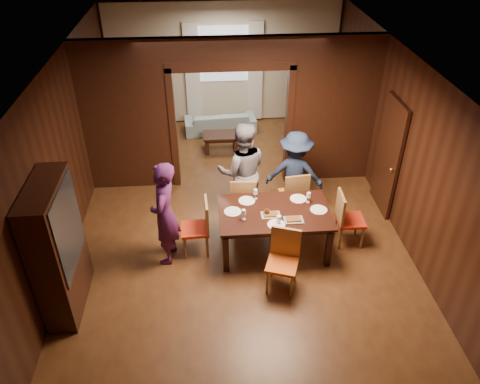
{
  "coord_description": "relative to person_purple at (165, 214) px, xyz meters",
  "views": [
    {
      "loc": [
        -0.46,
        -6.44,
        5.13
      ],
      "look_at": [
        0.01,
        -0.4,
        1.05
      ],
      "focal_mm": 35.0,
      "sensor_mm": 36.0,
      "label": 1
    }
  ],
  "objects": [
    {
      "name": "floor",
      "position": [
        1.16,
        0.65,
        -0.87
      ],
      "size": [
        9.0,
        9.0,
        0.0
      ],
      "primitive_type": "plane",
      "color": "#4B2715",
      "rests_on": "ground"
    },
    {
      "name": "ceiling",
      "position": [
        1.16,
        0.65,
        2.03
      ],
      "size": [
        5.5,
        9.0,
        0.02
      ],
      "primitive_type": "cube",
      "color": "silver",
      "rests_on": "room_walls"
    },
    {
      "name": "room_walls",
      "position": [
        1.16,
        2.53,
        0.63
      ],
      "size": [
        5.52,
        9.01,
        2.9
      ],
      "color": "black",
      "rests_on": "floor"
    },
    {
      "name": "person_purple",
      "position": [
        0.0,
        0.0,
        0.0
      ],
      "size": [
        0.5,
        0.69,
        1.75
      ],
      "primitive_type": "imported",
      "rotation": [
        0.0,
        0.0,
        -1.71
      ],
      "color": "#4D1C52",
      "rests_on": "floor"
    },
    {
      "name": "person_grey",
      "position": [
        1.27,
        1.08,
        0.04
      ],
      "size": [
        0.9,
        0.7,
        1.83
      ],
      "primitive_type": "imported",
      "rotation": [
        0.0,
        0.0,
        3.15
      ],
      "color": "slate",
      "rests_on": "floor"
    },
    {
      "name": "person_navy",
      "position": [
        2.21,
        1.15,
        -0.08
      ],
      "size": [
        1.14,
        0.82,
        1.59
      ],
      "primitive_type": "imported",
      "rotation": [
        0.0,
        0.0,
        2.89
      ],
      "color": "#19253E",
      "rests_on": "floor"
    },
    {
      "name": "sofa",
      "position": [
        1.02,
        4.5,
        -0.62
      ],
      "size": [
        1.75,
        0.8,
        0.5
      ],
      "primitive_type": "imported",
      "rotation": [
        0.0,
        0.0,
        3.23
      ],
      "color": "#87ABB1",
      "rests_on": "floor"
    },
    {
      "name": "serving_bowl",
      "position": [
        1.81,
        0.22,
        -0.08
      ],
      "size": [
        0.28,
        0.28,
        0.07
      ],
      "primitive_type": "imported",
      "color": "black",
      "rests_on": "dining_table"
    },
    {
      "name": "dining_table",
      "position": [
        1.71,
        0.09,
        -0.49
      ],
      "size": [
        1.76,
        1.1,
        0.76
      ],
      "primitive_type": "cube",
      "color": "black",
      "rests_on": "floor"
    },
    {
      "name": "coffee_table",
      "position": [
        1.0,
        3.53,
        -0.67
      ],
      "size": [
        0.8,
        0.5,
        0.4
      ],
      "primitive_type": "cube",
      "color": "black",
      "rests_on": "floor"
    },
    {
      "name": "chair_left",
      "position": [
        0.44,
        0.13,
        -0.39
      ],
      "size": [
        0.46,
        0.46,
        0.97
      ],
      "primitive_type": null,
      "rotation": [
        0.0,
        0.0,
        -1.53
      ],
      "color": "red",
      "rests_on": "floor"
    },
    {
      "name": "chair_right",
      "position": [
        2.99,
        0.16,
        -0.39
      ],
      "size": [
        0.45,
        0.45,
        0.97
      ],
      "primitive_type": null,
      "rotation": [
        0.0,
        0.0,
        1.54
      ],
      "color": "red",
      "rests_on": "floor"
    },
    {
      "name": "chair_far_l",
      "position": [
        1.27,
        0.86,
        -0.39
      ],
      "size": [
        0.47,
        0.47,
        0.97
      ],
      "primitive_type": null,
      "rotation": [
        0.0,
        0.0,
        3.07
      ],
      "color": "orange",
      "rests_on": "floor"
    },
    {
      "name": "chair_far_r",
      "position": [
        2.17,
        0.97,
        -0.39
      ],
      "size": [
        0.49,
        0.49,
        0.97
      ],
      "primitive_type": null,
      "rotation": [
        0.0,
        0.0,
        3.26
      ],
      "color": "orange",
      "rests_on": "floor"
    },
    {
      "name": "chair_near",
      "position": [
        1.71,
        -0.8,
        -0.39
      ],
      "size": [
        0.56,
        0.56,
        0.97
      ],
      "primitive_type": null,
      "rotation": [
        0.0,
        0.0,
        -0.34
      ],
      "color": "#E75B15",
      "rests_on": "floor"
    },
    {
      "name": "hutch",
      "position": [
        -1.37,
        -0.85,
        0.13
      ],
      "size": [
        0.4,
        1.2,
        2.0
      ],
      "primitive_type": "cube",
      "color": "black",
      "rests_on": "floor"
    },
    {
      "name": "door_right",
      "position": [
        3.86,
        1.15,
        0.18
      ],
      "size": [
        0.06,
        0.9,
        2.1
      ],
      "primitive_type": "cube",
      "color": "black",
      "rests_on": "floor"
    },
    {
      "name": "window_far",
      "position": [
        1.16,
        5.09,
        0.83
      ],
      "size": [
        1.2,
        0.03,
        1.3
      ],
      "primitive_type": "cube",
      "color": "silver",
      "rests_on": "back_wall"
    },
    {
      "name": "curtain_left",
      "position": [
        0.41,
        5.05,
        0.38
      ],
      "size": [
        0.35,
        0.06,
        2.4
      ],
      "primitive_type": "cube",
      "color": "white",
      "rests_on": "back_wall"
    },
    {
      "name": "curtain_right",
      "position": [
        1.91,
        5.05,
        0.38
      ],
      "size": [
        0.35,
        0.06,
        2.4
      ],
      "primitive_type": "cube",
      "color": "white",
      "rests_on": "back_wall"
    },
    {
      "name": "plate_left",
      "position": [
        1.05,
        0.13,
        -0.11
      ],
      "size": [
        0.27,
        0.27,
        0.01
      ],
      "primitive_type": "cylinder",
      "color": "silver",
      "rests_on": "dining_table"
    },
    {
      "name": "plate_far_l",
      "position": [
        1.3,
        0.4,
        -0.11
      ],
      "size": [
        0.27,
        0.27,
        0.01
      ],
      "primitive_type": "cylinder",
      "color": "white",
      "rests_on": "dining_table"
    },
    {
      "name": "plate_far_r",
      "position": [
        2.14,
        0.4,
        -0.11
      ],
      "size": [
        0.27,
        0.27,
        0.01
      ],
      "primitive_type": "cylinder",
      "color": "white",
      "rests_on": "dining_table"
    },
    {
      "name": "plate_right",
      "position": [
        2.41,
        0.07,
        -0.11
      ],
      "size": [
        0.27,
        0.27,
        0.01
      ],
      "primitive_type": "cylinder",
      "color": "silver",
      "rests_on": "dining_table"
    },
    {
      "name": "plate_near",
      "position": [
        1.68,
        -0.26,
        -0.11
      ],
      "size": [
        0.27,
        0.27,
        0.01
      ],
      "primitive_type": "cylinder",
      "color": "white",
      "rests_on": "dining_table"
    },
    {
      "name": "platter_a",
      "position": [
        1.63,
        -0.02,
        -0.09
      ],
      "size": [
        0.3,
        0.2,
        0.04
      ],
      "primitive_type": "cube",
      "color": "gray",
      "rests_on": "dining_table"
    },
    {
      "name": "platter_b",
      "position": [
        1.96,
        -0.17,
        -0.09
      ],
      "size": [
        0.3,
        0.2,
        0.04
      ],
      "primitive_type": "cube",
      "color": "slate",
      "rests_on": "dining_table"
    },
    {
      "name": "wineglass_left",
      "position": [
        1.2,
        -0.08,
        -0.02
      ],
      "size": [
        0.08,
        0.08,
        0.18
      ],
      "primitive_type": null,
      "color": "silver",
      "rests_on": "dining_table"
    },
    {
      "name": "wineglass_far",
      "position": [
        1.44,
        0.46,
        -0.02
      ],
      "size": [
        0.08,
        0.08,
        0.18
      ],
      "primitive_type": null,
      "color": "white",
      "rests_on": "dining_table"
    },
    {
      "name": "wineglass_right",
      "position": [
        2.28,
        0.3,
        -0.02
      ],
      "size": [
        0.08,
        0.08,
        0.18
      ],
      "primitive_type": null,
      "color": "silver",
      "rests_on": "dining_table"
    },
    {
      "name": "tumbler",
      "position": [
        1.72,
        -0.22,
        -0.04
      ],
      "size": [
        0.07,
        0.07,
        0.14
      ],
      "primitive_type": "cylinder",
      "color": "silver",
      "rests_on": "dining_table"
    },
    {
      "name": "condiment_jar",
      "position": [
        1.57,
        0.02,
        -0.06
      ],
      "size": [
        0.08,
        0.08,
        0.11
      ],
      "primitive_type": null,
      "color": "#462310",
      "rests_on": "dining_table"
    }
  ]
}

